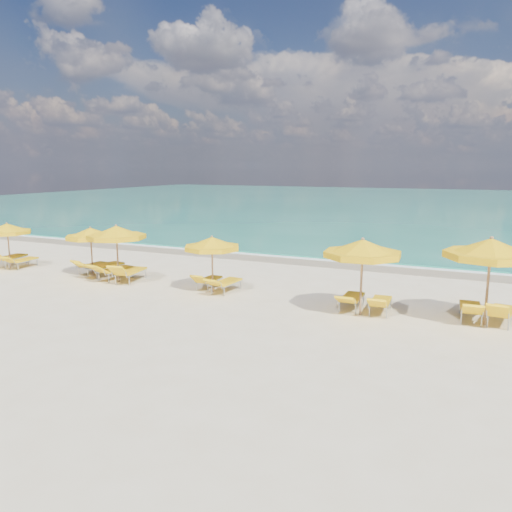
% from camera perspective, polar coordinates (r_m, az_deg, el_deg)
% --- Properties ---
extents(ground_plane, '(120.00, 120.00, 0.00)m').
position_cam_1_polar(ground_plane, '(17.80, -2.03, -4.59)').
color(ground_plane, beige).
extents(ocean, '(120.00, 80.00, 0.30)m').
position_cam_1_polar(ocean, '(63.99, 17.77, 5.70)').
color(ocean, '#157A61').
rests_on(ocean, ground).
extents(wet_sand_band, '(120.00, 2.60, 0.01)m').
position_cam_1_polar(wet_sand_band, '(24.47, 5.78, -0.52)').
color(wet_sand_band, tan).
rests_on(wet_sand_band, ground).
extents(foam_line, '(120.00, 1.20, 0.03)m').
position_cam_1_polar(foam_line, '(25.22, 6.38, -0.21)').
color(foam_line, white).
rests_on(foam_line, ground).
extents(whitecap_near, '(14.00, 0.36, 0.05)m').
position_cam_1_polar(whitecap_near, '(35.46, 1.66, 2.88)').
color(whitecap_near, white).
rests_on(whitecap_near, ground).
extents(whitecap_far, '(18.00, 0.30, 0.05)m').
position_cam_1_polar(whitecap_far, '(39.62, 24.91, 2.71)').
color(whitecap_far, white).
rests_on(whitecap_far, ground).
extents(umbrella_1, '(2.70, 2.70, 2.08)m').
position_cam_1_polar(umbrella_1, '(24.96, -26.56, 2.76)').
color(umbrella_1, '#A17750').
rests_on(umbrella_1, ground).
extents(umbrella_2, '(2.50, 2.50, 2.08)m').
position_cam_1_polar(umbrella_2, '(21.87, -18.39, 2.42)').
color(umbrella_2, '#A17750').
rests_on(umbrella_2, ground).
extents(umbrella_3, '(2.47, 2.47, 2.31)m').
position_cam_1_polar(umbrella_3, '(20.28, -15.67, 2.55)').
color(umbrella_3, '#A17750').
rests_on(umbrella_3, ground).
extents(umbrella_4, '(2.24, 2.24, 2.09)m').
position_cam_1_polar(umbrella_4, '(18.07, -5.05, 1.38)').
color(umbrella_4, '#A17750').
rests_on(umbrella_4, ground).
extents(umbrella_5, '(3.01, 3.01, 2.43)m').
position_cam_1_polar(umbrella_5, '(15.46, 12.07, 0.78)').
color(umbrella_5, '#A17750').
rests_on(umbrella_5, ground).
extents(umbrella_6, '(2.88, 2.88, 2.61)m').
position_cam_1_polar(umbrella_6, '(15.61, 25.25, 0.67)').
color(umbrella_6, '#A17750').
rests_on(umbrella_6, ground).
extents(lounger_1_left, '(0.92, 2.02, 0.94)m').
position_cam_1_polar(lounger_1_left, '(25.60, -26.31, -0.51)').
color(lounger_1_left, '#A5A8AD').
rests_on(lounger_1_left, ground).
extents(lounger_1_right, '(0.71, 1.80, 0.71)m').
position_cam_1_polar(lounger_1_right, '(24.96, -25.12, -0.75)').
color(lounger_1_right, '#A5A8AD').
rests_on(lounger_1_right, ground).
extents(lounger_2_left, '(0.67, 1.72, 0.73)m').
position_cam_1_polar(lounger_2_left, '(22.66, -18.13, -1.33)').
color(lounger_2_left, '#A5A8AD').
rests_on(lounger_2_left, ground).
extents(lounger_2_right, '(1.03, 2.16, 0.76)m').
position_cam_1_polar(lounger_2_right, '(22.01, -16.93, -1.50)').
color(lounger_2_right, '#A5A8AD').
rests_on(lounger_2_right, ground).
extents(lounger_3_left, '(0.92, 2.05, 0.80)m').
position_cam_1_polar(lounger_3_left, '(21.12, -15.78, -1.94)').
color(lounger_3_left, '#A5A8AD').
rests_on(lounger_3_left, ground).
extents(lounger_3_right, '(0.96, 2.07, 0.89)m').
position_cam_1_polar(lounger_3_right, '(20.53, -14.17, -2.19)').
color(lounger_3_right, '#A5A8AD').
rests_on(lounger_3_right, ground).
extents(lounger_4_left, '(0.57, 1.62, 0.71)m').
position_cam_1_polar(lounger_4_left, '(18.93, -5.44, -3.11)').
color(lounger_4_left, '#A5A8AD').
rests_on(lounger_4_left, ground).
extents(lounger_4_right, '(0.71, 1.85, 0.71)m').
position_cam_1_polar(lounger_4_right, '(18.34, -3.47, -3.47)').
color(lounger_4_right, '#A5A8AD').
rests_on(lounger_4_right, ground).
extents(lounger_5_left, '(0.64, 1.85, 0.69)m').
position_cam_1_polar(lounger_5_left, '(16.46, 10.85, -5.23)').
color(lounger_5_left, '#A5A8AD').
rests_on(lounger_5_left, ground).
extents(lounger_5_right, '(0.67, 1.78, 0.72)m').
position_cam_1_polar(lounger_5_right, '(16.24, 14.01, -5.59)').
color(lounger_5_right, '#A5A8AD').
rests_on(lounger_5_right, ground).
extents(lounger_6_left, '(0.75, 1.88, 0.77)m').
position_cam_1_polar(lounger_6_left, '(16.35, 23.30, -5.98)').
color(lounger_6_left, '#A5A8AD').
rests_on(lounger_6_left, ground).
extents(lounger_6_right, '(0.86, 1.84, 0.84)m').
position_cam_1_polar(lounger_6_right, '(16.33, 26.20, -6.22)').
color(lounger_6_right, '#A5A8AD').
rests_on(lounger_6_right, ground).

